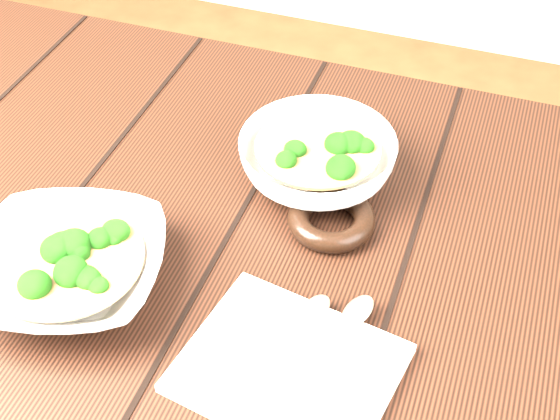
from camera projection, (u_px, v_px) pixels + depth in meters
name	position (u px, v px, depth m)	size (l,w,h in m)	color
table	(243.00, 317.00, 0.96)	(1.20, 0.80, 0.75)	black
soup_bowl_front	(68.00, 267.00, 0.82)	(0.25, 0.25, 0.06)	silver
soup_bowl_back	(317.00, 158.00, 0.94)	(0.21, 0.21, 0.07)	silver
trivet	(331.00, 219.00, 0.89)	(0.10, 0.10, 0.02)	black
napkin	(289.00, 368.00, 0.75)	(0.20, 0.16, 0.01)	beige
spoon_left	(297.00, 332.00, 0.77)	(0.06, 0.16, 0.01)	#B1AA9C
spoon_right	(341.00, 332.00, 0.77)	(0.06, 0.16, 0.01)	#B1AA9C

